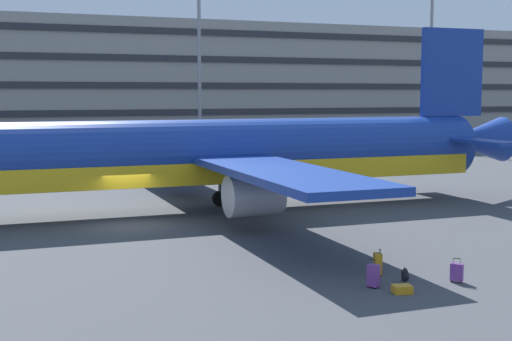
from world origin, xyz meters
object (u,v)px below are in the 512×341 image
at_px(airliner, 212,155).
at_px(suitcase_purple, 373,275).
at_px(suitcase_red, 457,272).
at_px(suitcase_small, 378,263).
at_px(suitcase_upright, 402,289).
at_px(backpack_navy, 405,275).

height_order(airliner, suitcase_purple, airliner).
bearing_deg(suitcase_red, suitcase_small, 137.83).
distance_m(suitcase_upright, backpack_navy, 1.50).
xyz_separation_m(suitcase_red, backpack_navy, (-1.68, 0.69, -0.12)).
bearing_deg(airliner, backpack_navy, -84.05).
relative_size(suitcase_small, backpack_navy, 1.76).
bearing_deg(suitcase_small, suitcase_upright, -101.55).
distance_m(airliner, suitcase_upright, 18.47).
bearing_deg(suitcase_upright, backpack_navy, 52.55).
xyz_separation_m(suitcase_small, suitcase_upright, (-0.49, -2.40, -0.29)).
xyz_separation_m(suitcase_red, suitcase_purple, (-3.15, 0.44, 0.07)).
xyz_separation_m(suitcase_upright, backpack_navy, (0.91, 1.19, 0.10)).
relative_size(suitcase_red, suitcase_upright, 1.23).
relative_size(suitcase_red, suitcase_purple, 0.87).
relative_size(suitcase_purple, backpack_navy, 1.87).
relative_size(suitcase_upright, backpack_navy, 1.32).
bearing_deg(backpack_navy, suitcase_small, 109.19).
distance_m(suitcase_purple, backpack_navy, 1.51).
relative_size(airliner, suitcase_small, 41.87).
height_order(suitcase_red, suitcase_purple, suitcase_purple).
height_order(airliner, suitcase_small, airliner).
bearing_deg(airliner, suitcase_small, -85.11).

